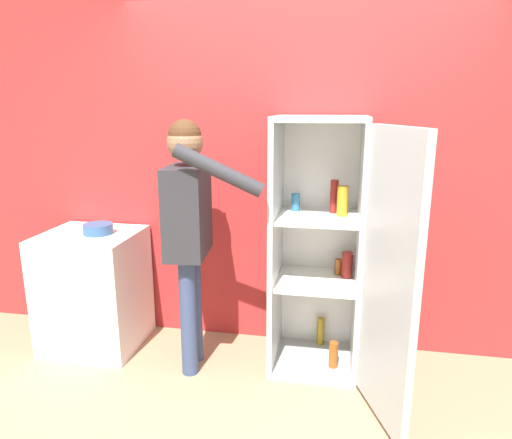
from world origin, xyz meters
TOP-DOWN VIEW (x-y plane):
  - ground_plane at (0.00, 0.00)m, footprint 12.00×12.00m
  - wall_back at (0.00, 0.98)m, footprint 7.00×0.06m
  - refrigerator at (0.26, 0.57)m, footprint 0.84×1.12m
  - person at (-0.66, 0.45)m, footprint 0.69×0.57m
  - counter at (-1.49, 0.62)m, footprint 0.68×0.61m
  - bowl at (-1.42, 0.63)m, footprint 0.21×0.21m

SIDE VIEW (x-z plane):
  - ground_plane at x=0.00m, z-range 0.00..0.00m
  - counter at x=-1.49m, z-range 0.00..0.88m
  - refrigerator at x=0.26m, z-range 0.00..1.72m
  - bowl at x=-1.42m, z-range 0.88..0.96m
  - person at x=-0.66m, z-range 0.24..1.94m
  - wall_back at x=0.00m, z-range 0.00..2.55m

